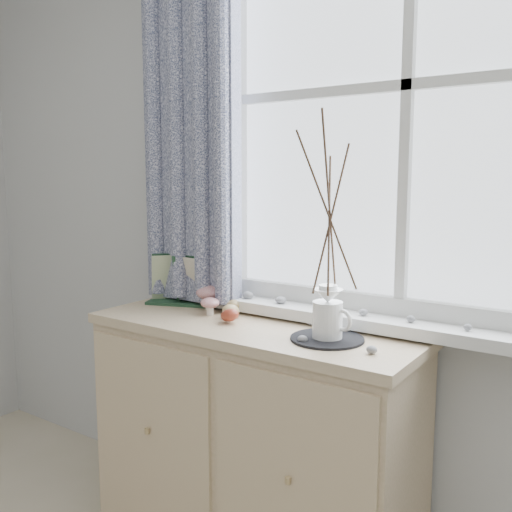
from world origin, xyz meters
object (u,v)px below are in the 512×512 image
(twig_pitcher, at_px, (329,210))
(botanical_book, at_px, (174,279))
(toadstool_cluster, at_px, (209,296))
(sideboard, at_px, (252,439))

(twig_pitcher, bearing_deg, botanical_book, -172.00)
(botanical_book, xyz_separation_m, toadstool_cluster, (0.17, 0.01, -0.05))
(sideboard, distance_m, twig_pitcher, 0.89)
(sideboard, relative_size, twig_pitcher, 1.68)
(botanical_book, xyz_separation_m, twig_pitcher, (0.73, -0.09, 0.30))
(botanical_book, bearing_deg, sideboard, -29.49)
(botanical_book, height_order, twig_pitcher, twig_pitcher)
(toadstool_cluster, bearing_deg, botanical_book, -176.88)
(toadstool_cluster, distance_m, twig_pitcher, 0.66)
(sideboard, bearing_deg, twig_pitcher, -4.16)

